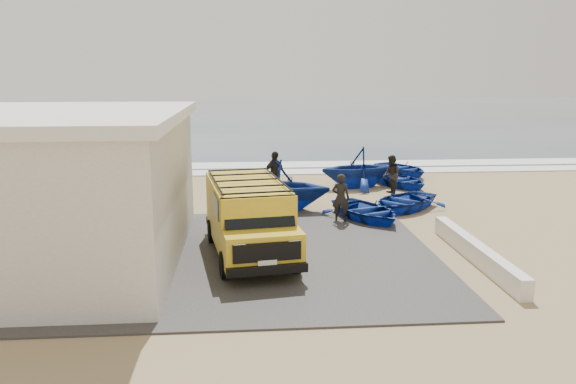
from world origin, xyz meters
name	(u,v)px	position (x,y,z in m)	size (l,w,h in m)	color
ground	(293,235)	(0.00, 0.00, 0.00)	(160.00, 160.00, 0.00)	#A0865D
slab	(232,255)	(-2.00, -2.00, 0.03)	(12.00, 10.00, 0.05)	#3C3A37
ocean	(256,114)	(0.00, 56.00, 0.00)	(180.00, 88.00, 0.01)	#385166
surf_line	(274,172)	(0.00, 12.00, 0.03)	(180.00, 1.60, 0.06)	white
surf_wash	(272,165)	(0.00, 14.50, 0.02)	(180.00, 2.20, 0.04)	white
building	(34,188)	(-7.50, -2.00, 2.16)	(8.40, 9.40, 4.30)	silver
parapet	(476,252)	(5.00, -3.00, 0.28)	(0.35, 6.00, 0.55)	silver
van	(249,215)	(-1.49, -1.91, 1.21)	(2.83, 5.51, 2.25)	yellow
boat_near_left	(366,211)	(2.85, 1.79, 0.36)	(2.47, 3.46, 0.72)	navy
boat_near_right	(403,201)	(4.61, 3.16, 0.36)	(2.51, 3.52, 0.73)	navy
boat_mid_left	(284,185)	(-0.03, 3.69, 0.98)	(3.21, 3.72, 1.96)	navy
boat_mid_right	(401,180)	(5.80, 7.65, 0.33)	(2.28, 3.19, 0.66)	navy
boat_far_left	(358,167)	(3.72, 7.74, 0.96)	(3.13, 3.63, 1.91)	navy
boat_far_right	(401,169)	(6.67, 10.74, 0.35)	(2.44, 3.41, 0.71)	navy
fisherman_front	(341,198)	(1.86, 1.61, 0.89)	(0.65, 0.43, 1.78)	black
fisherman_middle	(391,175)	(4.88, 6.05, 0.88)	(0.85, 0.67, 1.76)	black
fisherman_back	(275,173)	(-0.27, 6.32, 0.98)	(1.15, 0.48, 1.96)	black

